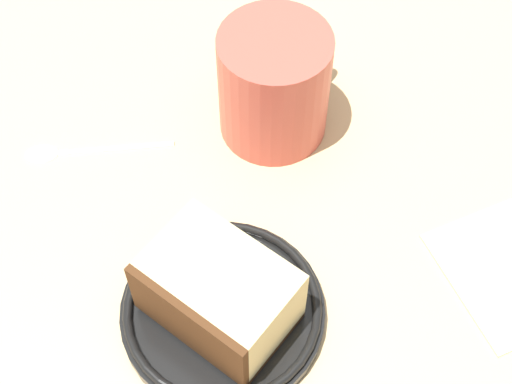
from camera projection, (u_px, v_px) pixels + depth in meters
ground_plane at (196, 235)px, 64.66cm from camera, size 116.79×116.79×2.03cm
small_plate at (223, 311)px, 58.67cm from camera, size 15.75×15.75×1.89cm
cake_slice at (218, 293)px, 55.61cm from camera, size 11.73×9.28×6.53cm
tea_mug at (275, 83)px, 65.48cm from camera, size 9.63×12.48×10.69cm
teaspoon at (67, 150)px, 67.93cm from camera, size 8.82×11.53×0.80cm
folded_napkin at (507, 272)px, 61.23cm from camera, size 13.79×12.34×0.60cm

